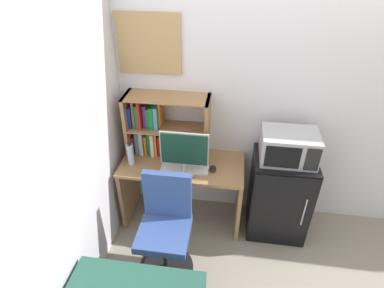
# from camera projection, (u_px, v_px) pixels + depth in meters

# --- Properties ---
(wall_back) EXTENTS (6.40, 0.04, 2.60)m
(wall_back) POSITION_uv_depth(u_px,v_px,m) (336.00, 105.00, 2.77)
(wall_back) COLOR silver
(wall_back) RESTS_ON ground_plane
(wall_left) EXTENTS (0.04, 4.40, 2.60)m
(wall_left) POSITION_uv_depth(u_px,v_px,m) (18.00, 212.00, 1.67)
(wall_left) COLOR silver
(wall_left) RESTS_ON ground_plane
(desk) EXTENTS (1.19, 0.56, 0.72)m
(desk) POSITION_uv_depth(u_px,v_px,m) (183.00, 181.00, 3.12)
(desk) COLOR #997047
(desk) RESTS_ON ground_plane
(hutch_bookshelf) EXTENTS (0.79, 0.29, 0.63)m
(hutch_bookshelf) POSITION_uv_depth(u_px,v_px,m) (156.00, 126.00, 2.99)
(hutch_bookshelf) COLOR #997047
(hutch_bookshelf) RESTS_ON desk
(monitor) EXTENTS (0.44, 0.18, 0.43)m
(monitor) POSITION_uv_depth(u_px,v_px,m) (184.00, 152.00, 2.74)
(monitor) COLOR #B7B7BC
(monitor) RESTS_ON desk
(keyboard) EXTENTS (0.44, 0.14, 0.02)m
(keyboard) POSITION_uv_depth(u_px,v_px,m) (185.00, 169.00, 2.91)
(keyboard) COLOR silver
(keyboard) RESTS_ON desk
(computer_mouse) EXTENTS (0.06, 0.10, 0.04)m
(computer_mouse) POSITION_uv_depth(u_px,v_px,m) (213.00, 169.00, 2.90)
(computer_mouse) COLOR black
(computer_mouse) RESTS_ON desk
(water_bottle) EXTENTS (0.06, 0.06, 0.24)m
(water_bottle) POSITION_uv_depth(u_px,v_px,m) (131.00, 154.00, 2.93)
(water_bottle) COLOR silver
(water_bottle) RESTS_ON desk
(mini_fridge) EXTENTS (0.56, 0.49, 0.88)m
(mini_fridge) POSITION_uv_depth(u_px,v_px,m) (278.00, 195.00, 3.04)
(mini_fridge) COLOR black
(mini_fridge) RESTS_ON ground_plane
(microwave) EXTENTS (0.48, 0.36, 0.27)m
(microwave) POSITION_uv_depth(u_px,v_px,m) (288.00, 147.00, 2.72)
(microwave) COLOR #ADADB2
(microwave) RESTS_ON mini_fridge
(desk_chair) EXTENTS (0.49, 0.49, 0.97)m
(desk_chair) POSITION_uv_depth(u_px,v_px,m) (166.00, 232.00, 2.66)
(desk_chair) COLOR black
(desk_chair) RESTS_ON ground_plane
(wall_corkboard) EXTENTS (0.57, 0.02, 0.53)m
(wall_corkboard) POSITION_uv_depth(u_px,v_px,m) (149.00, 44.00, 2.68)
(wall_corkboard) COLOR tan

